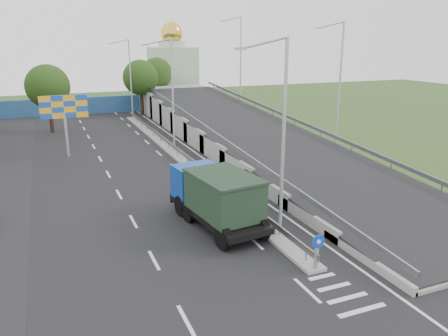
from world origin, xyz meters
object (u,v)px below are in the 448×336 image
dump_truck (216,195)px  lamp_post_far (129,74)px  lamp_post_near (280,130)px  billboard (64,110)px  church (173,70)px  lamp_post_mid (170,90)px  sign_bollard (317,252)px

dump_truck → lamp_post_far: bearing=79.1°
lamp_post_near → billboard: size_ratio=1.83×
lamp_post_far → church: (9.89, 14.00, -0.50)m
lamp_post_near → lamp_post_far: (0.00, 40.00, 0.00)m
lamp_post_near → dump_truck: size_ratio=1.34×
lamp_post_far → church: church is taller
lamp_post_mid → lamp_post_far: 20.00m
billboard → dump_truck: billboard is taller
lamp_post_far → billboard: size_ratio=1.83×
sign_bollard → billboard: (-9.00, 25.83, 3.15)m
lamp_post_mid → church: church is taller
lamp_post_far → billboard: 20.24m
lamp_post_far → dump_truck: 37.47m
lamp_post_near → billboard: 23.87m
lamp_post_far → church: 17.15m
sign_bollard → lamp_post_near: bearing=88.4°
lamp_post_near → lamp_post_far: bearing=90.0°
sign_bollard → lamp_post_mid: lamp_post_mid is taller
lamp_post_mid → billboard: size_ratio=1.83×
sign_bollard → lamp_post_far: lamp_post_far is taller
lamp_post_mid → billboard: (-9.11, 2.00, -1.62)m
lamp_post_far → church: bearing=54.8°
sign_bollard → dump_truck: dump_truck is taller
lamp_post_near → church: church is taller
lamp_post_near → lamp_post_mid: (0.00, 20.00, 0.00)m
church → sign_bollard: bearing=-99.8°
sign_bollard → billboard: bearing=109.2°
billboard → lamp_post_near: bearing=-67.5°
lamp_post_mid → billboard: bearing=167.6°
lamp_post_mid → church: (9.89, 34.00, -0.50)m
lamp_post_near → lamp_post_far: 40.00m
church → dump_truck: size_ratio=1.83×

